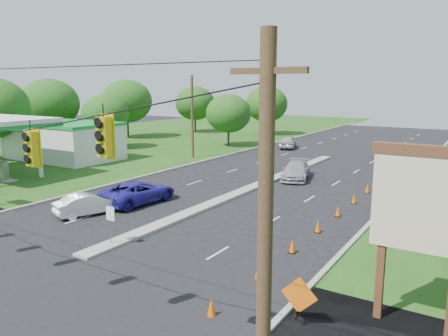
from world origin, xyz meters
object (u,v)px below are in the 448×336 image
Objects in this scene: pylon_sign at (433,212)px; white_sedan at (88,204)px; gas_station at (51,137)px; blue_pickup at (138,192)px.

pylon_sign is 1.51× the size of white_sedan.
gas_station is 4.86× the size of white_sedan.
white_sedan is (18.33, -11.11, -1.91)m from gas_station.
blue_pickup is at bearing 160.65° from pylon_sign.
pylon_sign is at bearing 165.48° from blue_pickup.
gas_station is 3.56× the size of blue_pickup.
pylon_sign reaches higher than blue_pickup.
blue_pickup is at bearing -81.33° from white_sedan.
pylon_sign is (37.95, -14.05, 1.42)m from gas_station.
white_sedan is 0.73× the size of blue_pickup.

